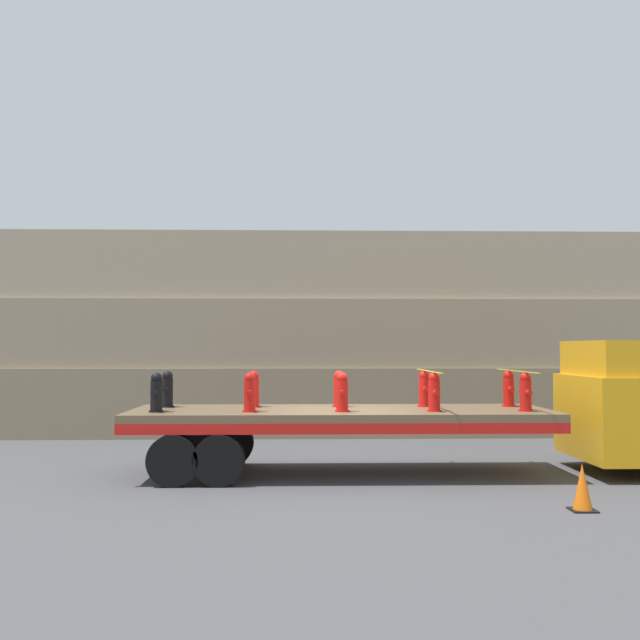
% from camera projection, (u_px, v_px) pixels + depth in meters
% --- Properties ---
extents(ground_plane, '(120.00, 120.00, 0.00)m').
position_uv_depth(ground_plane, '(341.00, 474.00, 14.13)').
color(ground_plane, '#474749').
extents(rock_cliff, '(60.00, 3.30, 5.83)m').
position_uv_depth(rock_cliff, '(327.00, 334.00, 21.36)').
color(rock_cliff, '#84755B').
rests_on(rock_cliff, ground_plane).
extents(truck_cab, '(2.43, 2.71, 2.65)m').
position_uv_depth(truck_cab, '(638.00, 405.00, 14.34)').
color(truck_cab, orange).
rests_on(truck_cab, ground_plane).
extents(flatbed_trailer, '(8.28, 2.65, 1.29)m').
position_uv_depth(flatbed_trailer, '(309.00, 422.00, 14.15)').
color(flatbed_trailer, brown).
rests_on(flatbed_trailer, ground_plane).
extents(fire_hydrant_black_near_0, '(0.28, 0.53, 0.75)m').
position_uv_depth(fire_hydrant_black_near_0, '(156.00, 393.00, 13.54)').
color(fire_hydrant_black_near_0, black).
rests_on(fire_hydrant_black_near_0, flatbed_trailer).
extents(fire_hydrant_black_far_0, '(0.28, 0.53, 0.75)m').
position_uv_depth(fire_hydrant_black_far_0, '(167.00, 390.00, 14.66)').
color(fire_hydrant_black_far_0, black).
rests_on(fire_hydrant_black_far_0, flatbed_trailer).
extents(fire_hydrant_red_near_1, '(0.28, 0.53, 0.75)m').
position_uv_depth(fire_hydrant_red_near_1, '(250.00, 393.00, 13.58)').
color(fire_hydrant_red_near_1, red).
rests_on(fire_hydrant_red_near_1, flatbed_trailer).
extents(fire_hydrant_red_far_1, '(0.28, 0.53, 0.75)m').
position_uv_depth(fire_hydrant_red_far_1, '(254.00, 389.00, 14.71)').
color(fire_hydrant_red_far_1, red).
rests_on(fire_hydrant_red_far_1, flatbed_trailer).
extents(fire_hydrant_red_near_2, '(0.28, 0.53, 0.75)m').
position_uv_depth(fire_hydrant_red_near_2, '(342.00, 393.00, 13.63)').
color(fire_hydrant_red_near_2, red).
rests_on(fire_hydrant_red_near_2, flatbed_trailer).
extents(fire_hydrant_red_far_2, '(0.28, 0.53, 0.75)m').
position_uv_depth(fire_hydrant_red_far_2, '(339.00, 389.00, 14.75)').
color(fire_hydrant_red_far_2, red).
rests_on(fire_hydrant_red_far_2, flatbed_trailer).
extents(fire_hydrant_red_near_3, '(0.28, 0.53, 0.75)m').
position_uv_depth(fire_hydrant_red_near_3, '(434.00, 392.00, 13.68)').
color(fire_hydrant_red_near_3, red).
rests_on(fire_hydrant_red_near_3, flatbed_trailer).
extents(fire_hydrant_red_far_3, '(0.28, 0.53, 0.75)m').
position_uv_depth(fire_hydrant_red_far_3, '(424.00, 389.00, 14.80)').
color(fire_hydrant_red_far_3, red).
rests_on(fire_hydrant_red_far_3, flatbed_trailer).
extents(fire_hydrant_red_near_4, '(0.28, 0.53, 0.75)m').
position_uv_depth(fire_hydrant_red_near_4, '(526.00, 392.00, 13.72)').
color(fire_hydrant_red_near_4, red).
rests_on(fire_hydrant_red_near_4, flatbed_trailer).
extents(fire_hydrant_red_far_4, '(0.28, 0.53, 0.75)m').
position_uv_depth(fire_hydrant_red_far_4, '(509.00, 389.00, 14.85)').
color(fire_hydrant_red_far_4, red).
rests_on(fire_hydrant_red_far_4, flatbed_trailer).
extents(cargo_strap_rear, '(0.05, 2.76, 0.01)m').
position_uv_depth(cargo_strap_rear, '(429.00, 371.00, 14.25)').
color(cargo_strap_rear, yellow).
rests_on(cargo_strap_rear, fire_hydrant_red_near_3).
extents(cargo_strap_middle, '(0.05, 2.76, 0.01)m').
position_uv_depth(cargo_strap_middle, '(516.00, 371.00, 14.30)').
color(cargo_strap_middle, yellow).
rests_on(cargo_strap_middle, fire_hydrant_red_near_4).
extents(traffic_cone, '(0.38, 0.38, 0.72)m').
position_uv_depth(traffic_cone, '(582.00, 488.00, 10.96)').
color(traffic_cone, black).
rests_on(traffic_cone, ground_plane).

